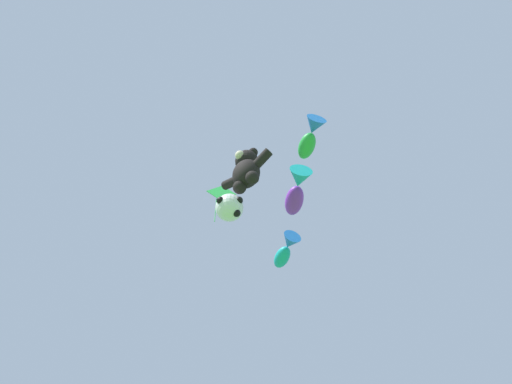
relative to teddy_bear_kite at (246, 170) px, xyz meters
The scene contains 6 objects.
teddy_bear_kite is the anchor object (origin of this frame).
soccer_ball_kite 1.63m from the teddy_bear_kite, behind, with size 0.99×0.98×0.91m.
fish_kite_emerald 2.49m from the teddy_bear_kite, 17.79° to the left, with size 1.63×1.40×0.70m.
fish_kite_violet 2.75m from the teddy_bear_kite, 79.91° to the left, with size 2.07×1.95×0.89m.
fish_kite_teal 5.14m from the teddy_bear_kite, 111.79° to the left, with size 1.93×1.53×0.78m.
diamond_kite 4.05m from the teddy_bear_kite, 154.45° to the left, with size 0.89×1.01×2.70m.
Camera 1 is at (4.69, -1.19, 1.54)m, focal length 28.00 mm.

